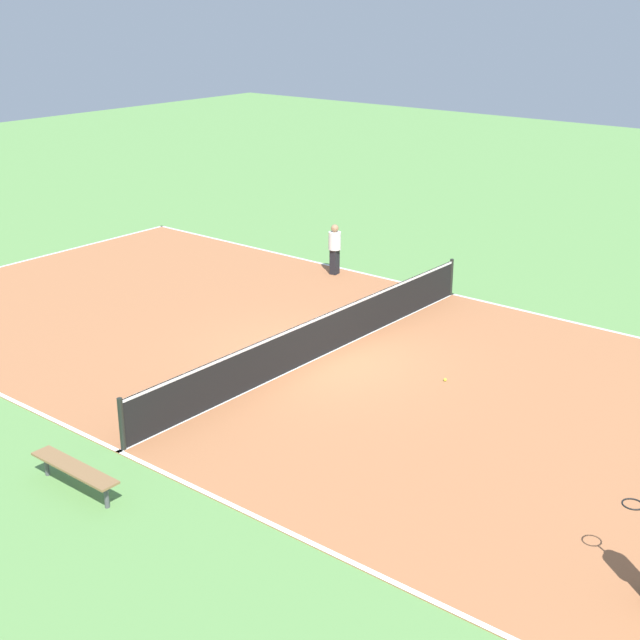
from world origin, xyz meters
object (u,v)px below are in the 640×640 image
Objects in this scene: bench at (74,470)px; tennis_ball_left_sideline at (395,288)px; player_far_white at (335,246)px; tennis_net at (320,335)px; tennis_ball_near_net at (445,380)px.

bench is 28.15× the size of tennis_ball_left_sideline.
bench is 1.29× the size of player_far_white.
tennis_ball_near_net is (-0.61, 2.92, -0.48)m from tennis_net.
bench is at bearing 9.19° from tennis_ball_left_sideline.
tennis_ball_near_net is 1.00× the size of tennis_ball_left_sideline.
tennis_net is 5.33m from tennis_ball_left_sideline.
tennis_net reaches higher than tennis_ball_left_sideline.
tennis_ball_left_sideline is at bearing -163.94° from tennis_net.
player_far_white is 21.74× the size of tennis_ball_near_net.
bench is 8.00m from tennis_ball_near_net.
tennis_net is 7.66× the size of player_far_white.
bench is 28.15× the size of tennis_ball_near_net.
tennis_ball_near_net is at bearing 44.37° from tennis_ball_left_sideline.
player_far_white is at bearing -91.05° from tennis_ball_left_sideline.
tennis_net is at bearing -152.02° from player_far_white.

